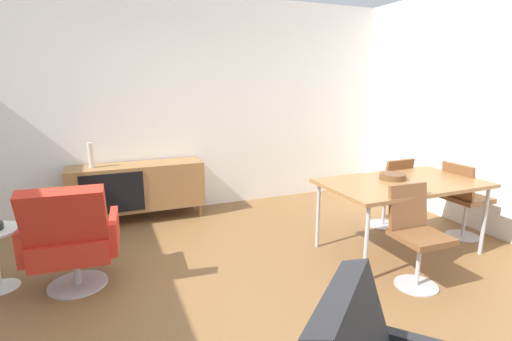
{
  "coord_description": "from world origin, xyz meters",
  "views": [
    {
      "loc": [
        -0.85,
        -2.45,
        1.7
      ],
      "look_at": [
        0.41,
        0.63,
        0.92
      ],
      "focal_mm": 26.49,
      "sensor_mm": 36.0,
      "label": 1
    }
  ],
  "objects_px": {
    "dining_table": "(402,185)",
    "dining_chair_front_left": "(416,232)",
    "lounge_chair_red": "(71,237)",
    "dining_chair_back_right": "(389,189)",
    "vase_cobalt": "(91,155)",
    "wooden_bowl_on_table": "(393,176)",
    "dining_chair_far_end": "(464,197)",
    "sideboard": "(138,186)"
  },
  "relations": [
    {
      "from": "dining_table",
      "to": "dining_chair_front_left",
      "type": "height_order",
      "value": "dining_chair_front_left"
    },
    {
      "from": "sideboard",
      "to": "lounge_chair_red",
      "type": "relative_size",
      "value": 1.69
    },
    {
      "from": "dining_table",
      "to": "dining_chair_front_left",
      "type": "bearing_deg",
      "value": -121.9
    },
    {
      "from": "dining_table",
      "to": "wooden_bowl_on_table",
      "type": "distance_m",
      "value": 0.13
    },
    {
      "from": "vase_cobalt",
      "to": "dining_chair_back_right",
      "type": "height_order",
      "value": "vase_cobalt"
    },
    {
      "from": "vase_cobalt",
      "to": "lounge_chair_red",
      "type": "relative_size",
      "value": 0.31
    },
    {
      "from": "lounge_chair_red",
      "to": "dining_chair_back_right",
      "type": "bearing_deg",
      "value": 2.14
    },
    {
      "from": "vase_cobalt",
      "to": "wooden_bowl_on_table",
      "type": "distance_m",
      "value": 3.38
    },
    {
      "from": "sideboard",
      "to": "vase_cobalt",
      "type": "distance_m",
      "value": 0.66
    },
    {
      "from": "wooden_bowl_on_table",
      "to": "dining_chair_back_right",
      "type": "relative_size",
      "value": 0.3
    },
    {
      "from": "dining_table",
      "to": "dining_chair_far_end",
      "type": "distance_m",
      "value": 0.92
    },
    {
      "from": "sideboard",
      "to": "lounge_chair_red",
      "type": "bearing_deg",
      "value": -113.59
    },
    {
      "from": "vase_cobalt",
      "to": "dining_chair_front_left",
      "type": "relative_size",
      "value": 0.35
    },
    {
      "from": "dining_table",
      "to": "dining_chair_front_left",
      "type": "distance_m",
      "value": 0.7
    },
    {
      "from": "dining_table",
      "to": "dining_chair_back_right",
      "type": "height_order",
      "value": "dining_chair_back_right"
    },
    {
      "from": "lounge_chair_red",
      "to": "dining_chair_front_left",
      "type": "bearing_deg",
      "value": -20.24
    },
    {
      "from": "dining_table",
      "to": "lounge_chair_red",
      "type": "distance_m",
      "value": 3.07
    },
    {
      "from": "lounge_chair_red",
      "to": "dining_table",
      "type": "bearing_deg",
      "value": -8.1
    },
    {
      "from": "dining_chair_front_left",
      "to": "dining_chair_far_end",
      "type": "relative_size",
      "value": 1.0
    },
    {
      "from": "sideboard",
      "to": "dining_chair_front_left",
      "type": "bearing_deg",
      "value": -51.04
    },
    {
      "from": "dining_table",
      "to": "dining_chair_back_right",
      "type": "distance_m",
      "value": 0.7
    },
    {
      "from": "dining_table",
      "to": "dining_chair_far_end",
      "type": "relative_size",
      "value": 1.87
    },
    {
      "from": "dining_chair_far_end",
      "to": "dining_chair_back_right",
      "type": "distance_m",
      "value": 0.77
    },
    {
      "from": "dining_chair_front_left",
      "to": "vase_cobalt",
      "type": "bearing_deg",
      "value": 135.17
    },
    {
      "from": "dining_chair_front_left",
      "to": "wooden_bowl_on_table",
      "type": "bearing_deg",
      "value": 64.65
    },
    {
      "from": "vase_cobalt",
      "to": "dining_chair_front_left",
      "type": "height_order",
      "value": "vase_cobalt"
    },
    {
      "from": "dining_table",
      "to": "lounge_chair_red",
      "type": "xyz_separation_m",
      "value": [
        -3.04,
        0.43,
        -0.23
      ]
    },
    {
      "from": "vase_cobalt",
      "to": "dining_chair_front_left",
      "type": "bearing_deg",
      "value": -44.83
    },
    {
      "from": "wooden_bowl_on_table",
      "to": "dining_chair_back_right",
      "type": "xyz_separation_m",
      "value": [
        0.38,
        0.45,
        -0.3
      ]
    },
    {
      "from": "wooden_bowl_on_table",
      "to": "dining_chair_far_end",
      "type": "relative_size",
      "value": 0.3
    },
    {
      "from": "dining_chair_back_right",
      "to": "lounge_chair_red",
      "type": "distance_m",
      "value": 3.39
    },
    {
      "from": "vase_cobalt",
      "to": "lounge_chair_red",
      "type": "xyz_separation_m",
      "value": [
        -0.17,
        -1.52,
        -0.4
      ]
    },
    {
      "from": "sideboard",
      "to": "dining_chair_front_left",
      "type": "height_order",
      "value": "dining_chair_front_left"
    },
    {
      "from": "wooden_bowl_on_table",
      "to": "dining_chair_front_left",
      "type": "distance_m",
      "value": 0.8
    },
    {
      "from": "vase_cobalt",
      "to": "dining_table",
      "type": "distance_m",
      "value": 3.47
    },
    {
      "from": "dining_table",
      "to": "dining_chair_back_right",
      "type": "relative_size",
      "value": 1.87
    },
    {
      "from": "vase_cobalt",
      "to": "lounge_chair_red",
      "type": "bearing_deg",
      "value": -96.22
    },
    {
      "from": "dining_chair_back_right",
      "to": "lounge_chair_red",
      "type": "height_order",
      "value": "lounge_chair_red"
    },
    {
      "from": "dining_chair_far_end",
      "to": "lounge_chair_red",
      "type": "xyz_separation_m",
      "value": [
        -3.92,
        0.43,
        -0.0
      ]
    },
    {
      "from": "sideboard",
      "to": "wooden_bowl_on_table",
      "type": "relative_size",
      "value": 6.15
    },
    {
      "from": "dining_table",
      "to": "lounge_chair_red",
      "type": "bearing_deg",
      "value": 171.9
    },
    {
      "from": "vase_cobalt",
      "to": "wooden_bowl_on_table",
      "type": "bearing_deg",
      "value": -32.97
    }
  ]
}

